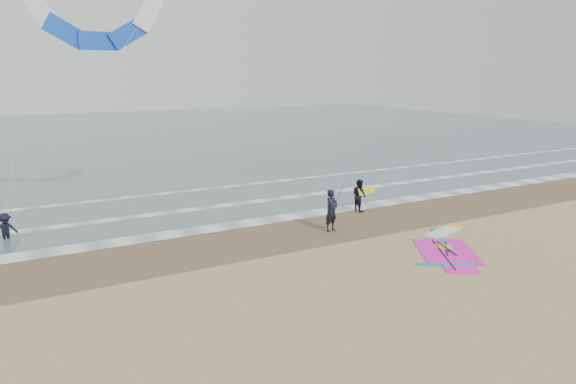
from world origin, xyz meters
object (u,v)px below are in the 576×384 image
person_standing (331,211)px  surf_kite (96,25)px  windsurf_rig (447,246)px  person_walking (359,195)px  person_wading (5,223)px

person_standing → surf_kite: size_ratio=0.19×
windsurf_rig → person_standing: person_standing is taller
person_standing → person_walking: person_standing is taller
windsurf_rig → surf_kite: bearing=133.0°
person_walking → person_wading: (-16.73, 3.46, -0.08)m
person_standing → person_walking: 4.04m
person_standing → surf_kite: 14.63m
person_walking → person_wading: bearing=78.3°
windsurf_rig → person_wading: bearing=148.9°
person_walking → person_wading: person_walking is taller
person_standing → surf_kite: surf_kite is taller
windsurf_rig → person_wading: person_wading is taller
windsurf_rig → surf_kite: size_ratio=0.52×
surf_kite → person_walking: bearing=-26.8°
windsurf_rig → person_walking: person_walking is taller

